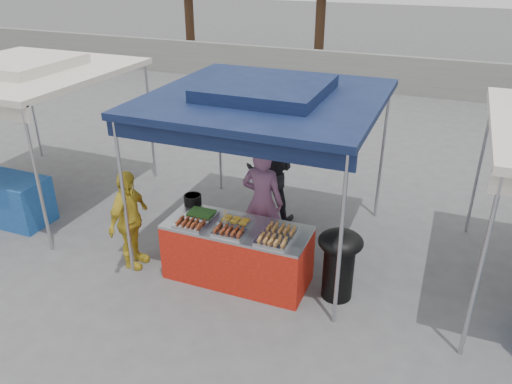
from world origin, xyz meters
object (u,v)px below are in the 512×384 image
at_px(cooking_pot, 193,200).
at_px(vendor_table, 237,253).
at_px(helper_man, 270,173).
at_px(wok_burner, 339,259).
at_px(customer_person, 129,220).
at_px(vendor_woman, 262,202).

bearing_deg(cooking_pot, vendor_table, -22.22).
bearing_deg(vendor_table, helper_man, 95.91).
bearing_deg(wok_burner, helper_man, 146.02).
xyz_separation_m(cooking_pot, customer_person, (-0.71, -0.61, -0.17)).
height_order(vendor_table, customer_person, customer_person).
bearing_deg(wok_burner, customer_person, -159.87).
height_order(cooking_pot, helper_man, helper_man).
distance_m(vendor_table, cooking_pot, 1.06).
xyz_separation_m(vendor_woman, helper_man, (-0.26, 1.05, -0.00)).
height_order(vendor_table, vendor_woman, vendor_woman).
bearing_deg(vendor_woman, helper_man, -76.24).
height_order(vendor_table, helper_man, helper_man).
bearing_deg(wok_burner, vendor_woman, 167.08).
xyz_separation_m(vendor_woman, customer_person, (-1.64, -1.03, -0.12)).
relative_size(vendor_table, vendor_woman, 1.15).
distance_m(cooking_pot, wok_burner, 2.30).
distance_m(vendor_woman, helper_man, 1.08).
xyz_separation_m(vendor_table, wok_burner, (1.40, 0.13, 0.16)).
bearing_deg(cooking_pot, customer_person, -139.10).
bearing_deg(cooking_pot, vendor_woman, 23.80).
relative_size(wok_burner, helper_man, 0.57).
bearing_deg(vendor_table, cooking_pot, 157.78).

